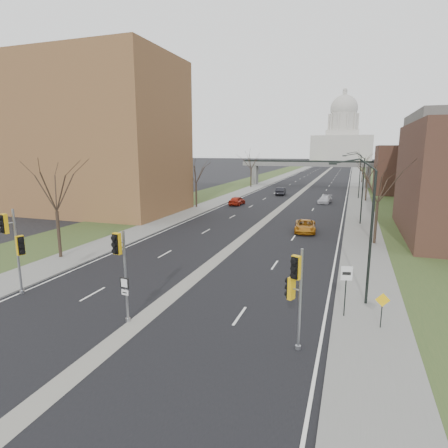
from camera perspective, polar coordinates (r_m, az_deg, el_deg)
The scene contains 29 objects.
ground at distance 22.05m, azimuth -12.11°, elevation -13.88°, with size 700.00×700.00×0.00m, color black.
road_surface at distance 167.55m, azimuth 15.45°, elevation 7.80°, with size 20.00×600.00×0.01m, color black.
median_strip at distance 167.56m, azimuth 15.45°, elevation 7.80°, with size 1.20×600.00×0.02m, color gray.
sidewalk_right at distance 167.22m, azimuth 19.59°, elevation 7.57°, with size 4.00×600.00×0.12m, color gray.
sidewalk_left at distance 168.73m, azimuth 11.35°, elevation 8.03°, with size 4.00×600.00×0.12m, color gray.
grass_verge_right at distance 167.38m, azimuth 21.65°, elevation 7.43°, with size 8.00×600.00×0.10m, color #2F4620.
grass_verge_left at distance 169.64m, azimuth 9.32°, elevation 8.11°, with size 8.00×600.00×0.10m, color #2F4620.
apartment_building at distance 59.55m, azimuth -19.42°, elevation 12.38°, with size 25.00×16.00×22.00m, color brown.
commercial_block_far at distance 87.81m, azimuth 26.64°, elevation 7.38°, with size 14.00×14.00×10.00m, color #503225.
pedestrian_bridge at distance 97.64m, azimuth 12.86°, elevation 8.49°, with size 34.00×3.00×6.45m.
capitol at distance 337.25m, azimuth 17.57°, elevation 12.45°, with size 48.00×42.00×55.75m.
streetlight_near at distance 23.09m, azimuth 19.95°, elevation 4.83°, with size 2.61×0.20×8.70m.
streetlight_mid at distance 49.02m, azimuth 19.61°, elevation 7.98°, with size 2.61×0.20×8.70m.
streetlight_far at distance 75.00m, azimuth 19.51°, elevation 8.94°, with size 2.61×0.20×8.70m.
tree_left_a at distance 34.44m, azimuth -24.47°, elevation 5.91°, with size 7.20×7.20×9.40m.
tree_left_b at distance 59.88m, azimuth -4.30°, elevation 8.40°, with size 6.75×6.75×8.81m.
tree_left_c at distance 92.06m, azimuth 4.17°, elevation 9.95°, with size 7.65×7.65×9.99m.
tree_right_a at distance 39.13m, azimuth 22.62°, elevation 6.59°, with size 7.20×7.20×9.40m.
tree_right_b at distance 72.09m, azimuth 21.06°, elevation 7.86°, with size 6.30×6.30×8.22m.
tree_right_c at distance 112.01m, azimuth 20.48°, elevation 9.52°, with size 7.65×7.65×9.99m.
signal_pole_left at distance 27.01m, azimuth -29.37°, elevation -2.15°, with size 1.26×0.94×5.62m.
signal_pole_median at distance 20.45m, azimuth -15.44°, elevation -5.38°, with size 0.59×0.85×5.11m.
signal_pole_right at distance 17.60m, azimuth 10.79°, elevation -9.09°, with size 0.82×1.13×4.92m.
speed_limit_sign at distance 21.90m, azimuth 18.10°, elevation -8.40°, with size 0.62×0.16×2.90m.
warning_sign at distance 21.46m, azimuth 22.96°, elevation -11.32°, with size 0.75×0.13×1.91m.
car_left_near at distance 63.10m, azimuth 2.00°, elevation 3.59°, with size 1.79×4.44×1.51m, color #9E2112.
car_left_far at distance 77.89m, azimuth 8.65°, elevation 4.97°, with size 1.66×4.75×1.57m, color black.
car_right_near at distance 43.51m, azimuth 12.27°, elevation -0.31°, with size 2.29×4.96×1.38m, color #AB6512.
car_right_mid at distance 67.49m, azimuth 15.14°, elevation 3.63°, with size 1.86×4.56×1.32m, color #BBBAC3.
Camera 1 is at (10.57, -16.96, 9.32)m, focal length 30.00 mm.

